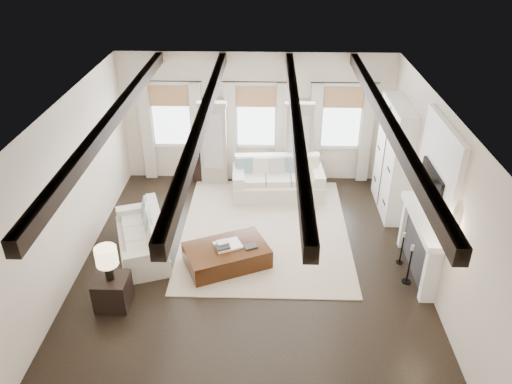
{
  "coord_description": "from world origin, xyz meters",
  "views": [
    {
      "loc": [
        0.33,
        -7.61,
        6.0
      ],
      "look_at": [
        0.08,
        0.94,
        1.15
      ],
      "focal_mm": 35.0,
      "sensor_mm": 36.0,
      "label": 1
    }
  ],
  "objects_px": {
    "ottoman": "(227,256)",
    "side_table_back": "(201,167)",
    "sofa_left": "(145,238)",
    "side_table_front": "(113,291)",
    "sofa_back": "(278,180)"
  },
  "relations": [
    {
      "from": "ottoman",
      "to": "side_table_back",
      "type": "xyz_separation_m",
      "value": [
        -0.93,
        3.54,
        0.11
      ]
    },
    {
      "from": "sofa_back",
      "to": "sofa_left",
      "type": "bearing_deg",
      "value": -137.49
    },
    {
      "from": "side_table_back",
      "to": "sofa_back",
      "type": "bearing_deg",
      "value": -21.34
    },
    {
      "from": "sofa_back",
      "to": "ottoman",
      "type": "relative_size",
      "value": 1.43
    },
    {
      "from": "ottoman",
      "to": "side_table_back",
      "type": "relative_size",
      "value": 2.45
    },
    {
      "from": "ottoman",
      "to": "side_table_front",
      "type": "bearing_deg",
      "value": -171.56
    },
    {
      "from": "ottoman",
      "to": "side_table_back",
      "type": "distance_m",
      "value": 3.66
    },
    {
      "from": "sofa_back",
      "to": "side_table_front",
      "type": "height_order",
      "value": "sofa_back"
    },
    {
      "from": "sofa_left",
      "to": "side_table_back",
      "type": "distance_m",
      "value": 3.27
    },
    {
      "from": "sofa_back",
      "to": "sofa_left",
      "type": "height_order",
      "value": "sofa_back"
    },
    {
      "from": "ottoman",
      "to": "side_table_front",
      "type": "distance_m",
      "value": 2.21
    },
    {
      "from": "sofa_left",
      "to": "sofa_back",
      "type": "bearing_deg",
      "value": 42.51
    },
    {
      "from": "sofa_left",
      "to": "side_table_front",
      "type": "height_order",
      "value": "sofa_left"
    },
    {
      "from": "sofa_left",
      "to": "ottoman",
      "type": "height_order",
      "value": "sofa_left"
    },
    {
      "from": "sofa_left",
      "to": "side_table_front",
      "type": "distance_m",
      "value": 1.55
    }
  ]
}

